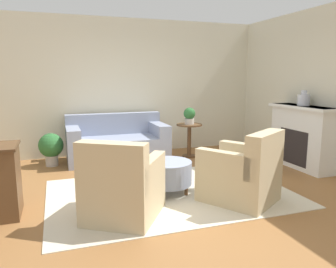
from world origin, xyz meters
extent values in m
plane|color=#996638|center=(0.00, 0.00, 0.00)|extent=(16.00, 16.00, 0.00)
cube|color=beige|center=(0.00, 2.75, 1.40)|extent=(9.38, 0.12, 2.80)
cube|color=beige|center=(0.00, 0.00, 0.01)|extent=(3.32, 2.26, 0.01)
cube|color=#8E99B2|center=(-0.36, 2.11, 0.23)|extent=(1.91, 0.96, 0.46)
cube|color=#8E99B2|center=(-0.36, 2.49, 0.67)|extent=(1.91, 0.20, 0.43)
cube|color=#8E99B2|center=(-1.19, 2.09, 0.57)|extent=(0.24, 0.92, 0.23)
cube|color=#8E99B2|center=(0.48, 2.09, 0.57)|extent=(0.24, 0.92, 0.23)
cube|color=brown|center=(-0.36, 1.65, 0.03)|extent=(1.72, 0.05, 0.06)
cube|color=#C6B289|center=(-0.76, -0.53, 0.21)|extent=(1.12, 1.15, 0.40)
cube|color=#C6B289|center=(-0.94, -0.82, 0.68)|extent=(0.75, 0.58, 0.54)
cube|color=#C6B289|center=(-0.49, -0.68, 0.56)|extent=(0.57, 0.78, 0.30)
cube|color=#C6B289|center=(-1.01, -0.35, 0.56)|extent=(0.57, 0.78, 0.30)
cube|color=brown|center=(-0.54, -0.19, 0.04)|extent=(0.60, 0.41, 0.06)
cube|color=#C6B289|center=(0.76, -0.53, 0.21)|extent=(1.12, 1.15, 0.40)
cube|color=#C6B289|center=(0.94, -0.82, 0.68)|extent=(0.75, 0.58, 0.54)
cube|color=#C6B289|center=(1.01, -0.35, 0.56)|extent=(0.57, 0.78, 0.30)
cube|color=#C6B289|center=(0.49, -0.68, 0.56)|extent=(0.57, 0.78, 0.30)
cube|color=brown|center=(0.54, -0.19, 0.04)|extent=(0.60, 0.41, 0.06)
cylinder|color=#8E99B2|center=(-0.03, 0.06, 0.29)|extent=(0.68, 0.68, 0.32)
cylinder|color=brown|center=(-0.23, -0.15, 0.07)|extent=(0.05, 0.05, 0.12)
cylinder|color=brown|center=(0.18, -0.15, 0.07)|extent=(0.05, 0.05, 0.12)
cylinder|color=brown|center=(-0.23, 0.26, 0.07)|extent=(0.05, 0.05, 0.12)
cylinder|color=brown|center=(0.18, 0.26, 0.07)|extent=(0.05, 0.05, 0.12)
cylinder|color=brown|center=(1.07, 1.90, 0.66)|extent=(0.52, 0.52, 0.03)
cylinder|color=brown|center=(1.07, 1.90, 0.32)|extent=(0.08, 0.08, 0.65)
cylinder|color=brown|center=(1.07, 1.90, 0.01)|extent=(0.28, 0.28, 0.03)
cube|color=white|center=(2.67, 0.52, 0.56)|extent=(0.36, 1.28, 1.12)
cube|color=#282323|center=(2.50, 0.52, 0.39)|extent=(0.02, 0.70, 0.61)
cube|color=white|center=(2.65, 0.52, 1.09)|extent=(0.44, 1.38, 0.05)
cylinder|color=silver|center=(2.65, 0.52, 1.21)|extent=(0.21, 0.21, 0.20)
cylinder|color=silver|center=(2.65, 0.52, 1.35)|extent=(0.10, 0.10, 0.08)
cylinder|color=beige|center=(1.07, 1.90, 0.73)|extent=(0.19, 0.19, 0.11)
sphere|color=#2D6B33|center=(1.07, 1.90, 0.89)|extent=(0.24, 0.24, 0.24)
cylinder|color=beige|center=(-1.58, 2.09, 0.10)|extent=(0.23, 0.23, 0.20)
sphere|color=#2D6B33|center=(-1.58, 2.09, 0.38)|extent=(0.44, 0.44, 0.44)
camera|label=1|loc=(-1.46, -4.13, 1.63)|focal=35.00mm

